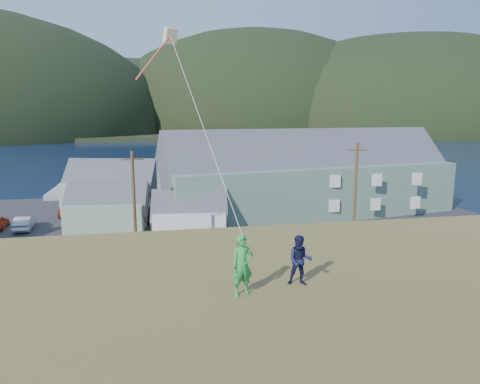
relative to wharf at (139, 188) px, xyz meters
name	(u,v)px	position (x,y,z in m)	size (l,w,h in m)	color
ground	(199,278)	(6.00, -40.00, -0.45)	(900.00, 900.00, 0.00)	#0A1638
grass_strip	(201,287)	(6.00, -42.00, -0.40)	(110.00, 8.00, 0.10)	#4C3D19
waterfront_lot	(185,222)	(6.00, -23.00, -0.39)	(72.00, 36.00, 0.12)	#28282B
wharf	(139,188)	(0.00, 0.00, 0.00)	(26.00, 14.00, 0.90)	gray
far_shore	(161,129)	(6.00, 290.00, 0.55)	(900.00, 320.00, 2.00)	black
far_hills	(211,129)	(41.59, 239.38, 1.55)	(760.00, 265.00, 143.00)	black
lodge	(311,175)	(21.50, -21.60, 4.43)	(37.32, 16.25, 12.71)	slate
shed_palegreen_near	(107,208)	(-2.25, -24.05, 1.89)	(9.09, 6.28, 6.17)	gray
shed_white	(190,216)	(6.16, -29.35, 1.82)	(7.78, 5.50, 5.88)	silver
shed_palegreen_far	(111,186)	(-2.91, -13.02, 2.55)	(12.91, 9.19, 7.88)	gray
utility_poles	(155,214)	(2.89, -38.50, 4.32)	(33.44, 0.24, 9.82)	#47331E
parked_cars	(112,211)	(-2.41, -18.92, 0.39)	(25.38, 13.52, 1.52)	#B63216
kite_flyer_green	(242,265)	(5.49, -59.76, 7.61)	(0.62, 0.41, 1.71)	green
kite_flyer_navy	(300,260)	(7.29, -59.36, 7.49)	(0.72, 0.56, 1.49)	#141839
kite_rig	(169,41)	(3.83, -54.10, 14.37)	(1.43, 3.27, 8.69)	beige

